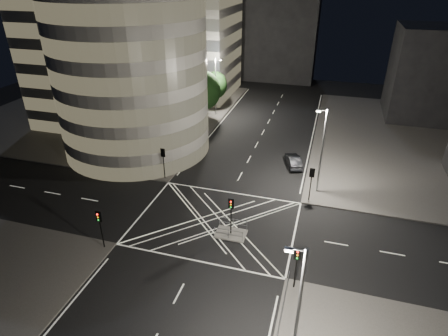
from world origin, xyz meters
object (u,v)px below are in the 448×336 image
(traffic_signal_nl, at_px, (100,223))
(street_lamp_right_far, at_px, (322,149))
(traffic_signal_fr, at_px, (311,178))
(traffic_signal_island, at_px, (231,210))
(central_island, at_px, (231,234))
(traffic_signal_fl, at_px, (163,158))
(sedan, at_px, (294,161))
(street_lamp_left_far, at_px, (216,85))
(traffic_signal_nr, at_px, (297,261))
(street_lamp_right_near, at_px, (297,310))
(street_lamp_left_near, at_px, (174,122))

(traffic_signal_nl, relative_size, street_lamp_right_far, 0.40)
(traffic_signal_fr, height_order, traffic_signal_island, same)
(central_island, xyz_separation_m, traffic_signal_nl, (-10.80, -5.30, 2.84))
(traffic_signal_fr, bearing_deg, traffic_signal_fl, 180.00)
(central_island, distance_m, sedan, 16.81)
(street_lamp_left_far, xyz_separation_m, street_lamp_right_far, (18.87, -21.00, 0.00))
(street_lamp_left_far, xyz_separation_m, sedan, (15.49, -15.20, -4.79))
(traffic_signal_nl, xyz_separation_m, traffic_signal_island, (10.80, 5.30, 0.00))
(traffic_signal_nr, relative_size, street_lamp_right_near, 0.40)
(traffic_signal_nr, bearing_deg, traffic_signal_nl, 180.00)
(traffic_signal_nr, distance_m, street_lamp_left_near, 26.32)
(central_island, bearing_deg, traffic_signal_nr, -37.93)
(traffic_signal_fr, distance_m, street_lamp_left_near, 19.14)
(traffic_signal_fl, bearing_deg, traffic_signal_nl, -90.00)
(central_island, height_order, street_lamp_left_near, street_lamp_left_near)
(street_lamp_right_far, bearing_deg, traffic_signal_fr, -106.11)
(central_island, xyz_separation_m, street_lamp_left_far, (-11.44, 31.50, 5.47))
(traffic_signal_island, xyz_separation_m, sedan, (4.05, 16.30, -2.17))
(street_lamp_left_far, relative_size, sedan, 2.21)
(street_lamp_right_far, xyz_separation_m, sedan, (-3.38, 5.80, -4.79))
(central_island, height_order, traffic_signal_fl, traffic_signal_fl)
(central_island, distance_m, traffic_signal_nr, 9.08)
(traffic_signal_island, bearing_deg, traffic_signal_nl, -153.86)
(central_island, xyz_separation_m, traffic_signal_fl, (-10.80, 8.30, 2.84))
(street_lamp_left_near, bearing_deg, traffic_signal_nl, -88.06)
(central_island, height_order, traffic_signal_island, traffic_signal_island)
(central_island, distance_m, street_lamp_left_near, 18.52)
(central_island, bearing_deg, traffic_signal_island, 0.00)
(street_lamp_right_far, bearing_deg, street_lamp_left_near, 170.97)
(traffic_signal_fl, xyz_separation_m, traffic_signal_island, (10.80, -8.30, 0.00))
(traffic_signal_nr, distance_m, street_lamp_right_far, 16.03)
(street_lamp_left_near, bearing_deg, sedan, 10.24)
(street_lamp_left_near, bearing_deg, traffic_signal_fr, -15.92)
(traffic_signal_fl, xyz_separation_m, street_lamp_right_near, (18.24, -20.80, 2.63))
(street_lamp_right_near, bearing_deg, central_island, 120.75)
(central_island, xyz_separation_m, traffic_signal_fr, (6.80, 8.30, 2.84))
(central_island, bearing_deg, sedan, 76.04)
(traffic_signal_nr, bearing_deg, traffic_signal_fl, 142.31)
(traffic_signal_nl, height_order, traffic_signal_island, same)
(traffic_signal_nl, height_order, street_lamp_right_near, street_lamp_right_near)
(central_island, bearing_deg, traffic_signal_fr, 50.67)
(street_lamp_right_far, height_order, sedan, street_lamp_right_far)
(street_lamp_right_near, xyz_separation_m, sedan, (-3.38, 28.80, -4.79))
(traffic_signal_island, relative_size, street_lamp_left_far, 0.40)
(street_lamp_right_far, bearing_deg, traffic_signal_nr, -92.30)
(central_island, relative_size, street_lamp_right_near, 0.30)
(street_lamp_left_far, bearing_deg, central_island, -70.05)
(central_island, distance_m, street_lamp_left_far, 33.95)
(street_lamp_right_far, height_order, street_lamp_right_near, same)
(traffic_signal_nl, bearing_deg, traffic_signal_fr, 37.69)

